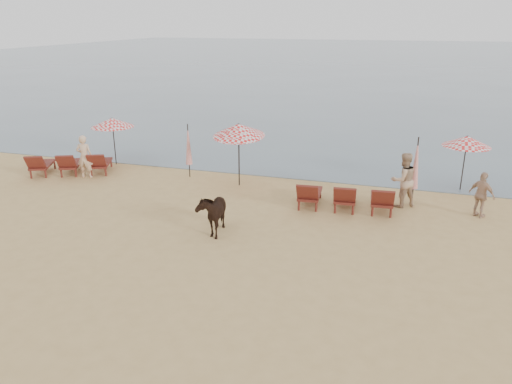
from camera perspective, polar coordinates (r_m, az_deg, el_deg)
ground at (r=12.09m, az=-7.09°, el=-12.50°), size 120.00×120.00×0.00m
sea at (r=89.66m, az=14.59°, el=14.64°), size 160.00×140.00×0.06m
lounger_cluster_left at (r=22.69m, az=-20.47°, el=3.09°), size 3.66×2.97×0.70m
lounger_cluster_right at (r=17.58m, az=10.15°, el=-0.46°), size 3.37×2.14×0.71m
umbrella_open_left_a at (r=23.35m, az=-16.10°, el=7.64°), size 1.89×1.89×2.15m
umbrella_open_left_b at (r=19.44m, az=-1.99°, el=7.10°), size 2.03×2.07×2.59m
umbrella_open_right at (r=20.47m, az=22.96°, el=5.37°), size 1.77×1.77×2.16m
umbrella_closed_left at (r=20.88m, az=-7.73°, el=5.39°), size 0.27×0.27×2.25m
umbrella_closed_right at (r=18.38m, az=17.81°, el=3.13°), size 0.30×0.30×2.46m
cow at (r=15.47m, az=-5.01°, el=-2.25°), size 1.03×1.73×1.37m
beachgoer_left at (r=21.92m, az=-19.00°, el=3.85°), size 0.74×0.57×1.81m
beachgoer_right_a at (r=18.19m, az=16.48°, el=1.33°), size 1.20×1.14×1.96m
beachgoer_right_b at (r=18.19m, az=24.39°, el=-0.30°), size 0.96×0.86×1.56m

